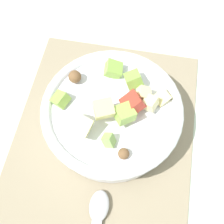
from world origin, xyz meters
TOP-DOWN VIEW (x-y plane):
  - ground_plane at (0.00, 0.00)m, footprint 2.40×2.40m
  - placemat at (0.00, 0.00)m, footprint 0.43×0.36m
  - salad_bowl at (0.02, -0.01)m, footprint 0.27×0.27m

SIDE VIEW (x-z plane):
  - ground_plane at x=0.00m, z-range 0.00..0.00m
  - placemat at x=0.00m, z-range 0.00..0.01m
  - salad_bowl at x=0.02m, z-range -0.01..0.10m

